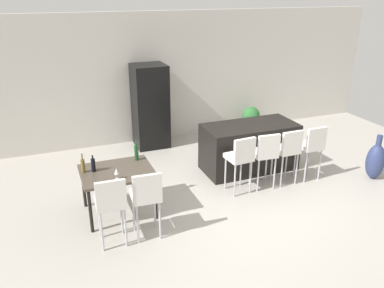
{
  "coord_description": "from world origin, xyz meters",
  "views": [
    {
      "loc": [
        -3.12,
        -5.42,
        3.38
      ],
      "look_at": [
        -0.83,
        0.45,
        0.85
      ],
      "focal_mm": 36.79,
      "sensor_mm": 36.0,
      "label": 1
    }
  ],
  "objects_px": {
    "bar_chair_left": "(241,156)",
    "bar_chair_right": "(288,148)",
    "dining_table": "(117,175)",
    "bar_chair_middle": "(265,152)",
    "wine_bottle_left": "(93,165)",
    "kitchen_island": "(249,147)",
    "wine_bottle_right": "(83,165)",
    "wine_glass_far": "(116,172)",
    "floor_vase": "(375,161)",
    "bar_chair_far": "(312,144)",
    "wine_bottle_middle": "(136,152)",
    "dining_chair_near": "(111,201)",
    "dining_chair_far": "(146,194)",
    "potted_plant": "(251,117)",
    "refrigerator": "(150,106)"
  },
  "relations": [
    {
      "from": "bar_chair_right",
      "to": "bar_chair_far",
      "type": "distance_m",
      "value": 0.51
    },
    {
      "from": "bar_chair_middle",
      "to": "dining_table",
      "type": "relative_size",
      "value": 0.95
    },
    {
      "from": "bar_chair_far",
      "to": "wine_bottle_middle",
      "type": "height_order",
      "value": "wine_bottle_middle"
    },
    {
      "from": "dining_chair_near",
      "to": "dining_chair_far",
      "type": "bearing_deg",
      "value": 0.01
    },
    {
      "from": "dining_chair_near",
      "to": "dining_table",
      "type": "bearing_deg",
      "value": 72.93
    },
    {
      "from": "bar_chair_left",
      "to": "dining_table",
      "type": "xyz_separation_m",
      "value": [
        -2.1,
        0.1,
        -0.03
      ]
    },
    {
      "from": "bar_chair_far",
      "to": "refrigerator",
      "type": "distance_m",
      "value": 3.55
    },
    {
      "from": "wine_glass_far",
      "to": "potted_plant",
      "type": "relative_size",
      "value": 0.27
    },
    {
      "from": "bar_chair_right",
      "to": "dining_chair_far",
      "type": "height_order",
      "value": "same"
    },
    {
      "from": "dining_chair_far",
      "to": "wine_bottle_left",
      "type": "distance_m",
      "value": 1.1
    },
    {
      "from": "kitchen_island",
      "to": "bar_chair_middle",
      "type": "height_order",
      "value": "bar_chair_middle"
    },
    {
      "from": "bar_chair_right",
      "to": "wine_bottle_right",
      "type": "relative_size",
      "value": 3.39
    },
    {
      "from": "floor_vase",
      "to": "dining_chair_far",
      "type": "bearing_deg",
      "value": -176.41
    },
    {
      "from": "wine_bottle_middle",
      "to": "floor_vase",
      "type": "distance_m",
      "value": 4.44
    },
    {
      "from": "dining_chair_far",
      "to": "wine_bottle_right",
      "type": "xyz_separation_m",
      "value": [
        -0.73,
        0.94,
        0.16
      ]
    },
    {
      "from": "dining_chair_far",
      "to": "wine_bottle_right",
      "type": "relative_size",
      "value": 3.39
    },
    {
      "from": "wine_bottle_left",
      "to": "refrigerator",
      "type": "xyz_separation_m",
      "value": [
        1.61,
        2.51,
        0.07
      ]
    },
    {
      "from": "bar_chair_left",
      "to": "wine_bottle_middle",
      "type": "bearing_deg",
      "value": 167.17
    },
    {
      "from": "kitchen_island",
      "to": "dining_table",
      "type": "relative_size",
      "value": 1.64
    },
    {
      "from": "wine_bottle_middle",
      "to": "dining_chair_far",
      "type": "bearing_deg",
      "value": -97.34
    },
    {
      "from": "potted_plant",
      "to": "dining_table",
      "type": "bearing_deg",
      "value": -145.82
    },
    {
      "from": "bar_chair_middle",
      "to": "wine_bottle_left",
      "type": "relative_size",
      "value": 3.91
    },
    {
      "from": "bar_chair_right",
      "to": "wine_bottle_right",
      "type": "height_order",
      "value": "same"
    },
    {
      "from": "kitchen_island",
      "to": "wine_bottle_middle",
      "type": "xyz_separation_m",
      "value": [
        -2.34,
        -0.42,
        0.41
      ]
    },
    {
      "from": "kitchen_island",
      "to": "wine_bottle_middle",
      "type": "distance_m",
      "value": 2.41
    },
    {
      "from": "kitchen_island",
      "to": "wine_bottle_right",
      "type": "bearing_deg",
      "value": -169.84
    },
    {
      "from": "kitchen_island",
      "to": "dining_chair_near",
      "type": "distance_m",
      "value": 3.35
    },
    {
      "from": "kitchen_island",
      "to": "dining_chair_far",
      "type": "height_order",
      "value": "dining_chair_far"
    },
    {
      "from": "wine_glass_far",
      "to": "bar_chair_right",
      "type": "bearing_deg",
      "value": 3.34
    },
    {
      "from": "refrigerator",
      "to": "potted_plant",
      "type": "distance_m",
      "value": 2.61
    },
    {
      "from": "potted_plant",
      "to": "dining_chair_far",
      "type": "bearing_deg",
      "value": -136.39
    },
    {
      "from": "kitchen_island",
      "to": "wine_bottle_right",
      "type": "xyz_separation_m",
      "value": [
        -3.2,
        -0.57,
        0.39
      ]
    },
    {
      "from": "dining_table",
      "to": "wine_bottle_middle",
      "type": "bearing_deg",
      "value": 36.47
    },
    {
      "from": "wine_bottle_right",
      "to": "dining_chair_near",
      "type": "bearing_deg",
      "value": -76.16
    },
    {
      "from": "refrigerator",
      "to": "dining_table",
      "type": "bearing_deg",
      "value": -115.99
    },
    {
      "from": "dining_table",
      "to": "bar_chair_middle",
      "type": "bearing_deg",
      "value": -2.32
    },
    {
      "from": "dining_table",
      "to": "dining_chair_near",
      "type": "distance_m",
      "value": 0.85
    },
    {
      "from": "dining_table",
      "to": "floor_vase",
      "type": "height_order",
      "value": "floor_vase"
    },
    {
      "from": "wine_bottle_right",
      "to": "floor_vase",
      "type": "xyz_separation_m",
      "value": [
        5.2,
        -0.66,
        -0.5
      ]
    },
    {
      "from": "kitchen_island",
      "to": "bar_chair_left",
      "type": "distance_m",
      "value": 1.05
    },
    {
      "from": "kitchen_island",
      "to": "bar_chair_middle",
      "type": "bearing_deg",
      "value": -99.98
    },
    {
      "from": "kitchen_island",
      "to": "wine_bottle_left",
      "type": "relative_size",
      "value": 6.74
    },
    {
      "from": "bar_chair_left",
      "to": "bar_chair_right",
      "type": "bearing_deg",
      "value": -0.01
    },
    {
      "from": "bar_chair_right",
      "to": "floor_vase",
      "type": "height_order",
      "value": "bar_chair_right"
    },
    {
      "from": "bar_chair_left",
      "to": "dining_chair_far",
      "type": "bearing_deg",
      "value": -159.04
    },
    {
      "from": "bar_chair_middle",
      "to": "wine_glass_far",
      "type": "xyz_separation_m",
      "value": [
        -2.63,
        -0.18,
        0.17
      ]
    },
    {
      "from": "bar_chair_middle",
      "to": "dining_table",
      "type": "distance_m",
      "value": 2.58
    },
    {
      "from": "bar_chair_left",
      "to": "bar_chair_right",
      "type": "relative_size",
      "value": 1.0
    },
    {
      "from": "bar_chair_left",
      "to": "refrigerator",
      "type": "bearing_deg",
      "value": 106.91
    },
    {
      "from": "dining_chair_far",
      "to": "wine_glass_far",
      "type": "xyz_separation_m",
      "value": [
        -0.3,
        0.53,
        0.17
      ]
    }
  ]
}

